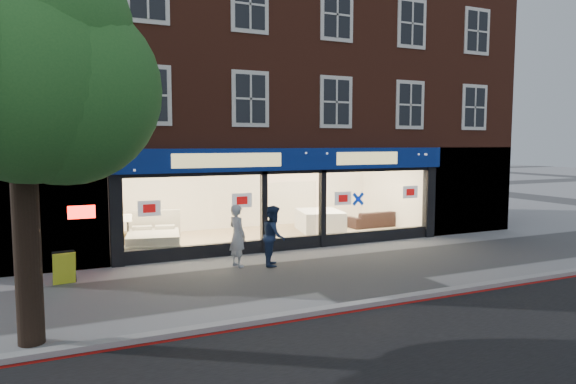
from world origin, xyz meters
TOP-DOWN VIEW (x-y plane):
  - ground at (0.00, 0.00)m, footprint 120.00×120.00m
  - kerb_line at (0.00, -3.10)m, footprint 60.00×0.10m
  - kerb_stone at (0.00, -2.90)m, footprint 60.00×0.25m
  - showroom_floor at (0.00, 5.25)m, footprint 11.00×4.50m
  - building at (-0.02, 6.93)m, footprint 19.00×8.26m
  - street_tree at (-7.57, -2.20)m, footprint 4.00×3.20m
  - display_bed at (-4.27, 4.35)m, footprint 2.04×2.33m
  - bedside_table at (-4.98, 4.80)m, footprint 0.56×0.56m
  - mattress_stack at (2.19, 5.37)m, footprint 1.95×2.26m
  - sofa at (4.60, 5.32)m, footprint 2.12×0.85m
  - a_board at (-6.90, 1.66)m, footprint 0.57×0.41m
  - pedestrian_grey at (-2.43, 1.62)m, footprint 0.57×0.73m
  - pedestrian_blue at (-1.45, 1.31)m, footprint 0.94×1.03m

SIDE VIEW (x-z plane):
  - ground at x=0.00m, z-range 0.00..0.00m
  - kerb_line at x=0.00m, z-range 0.00..0.01m
  - showroom_floor at x=0.00m, z-range 0.00..0.10m
  - kerb_stone at x=0.00m, z-range 0.00..0.12m
  - bedside_table at x=-4.98m, z-range 0.10..0.65m
  - a_board at x=-6.90m, z-range 0.00..0.81m
  - sofa at x=4.60m, z-range 0.10..0.72m
  - display_bed at x=-4.27m, z-range -0.15..1.00m
  - mattress_stack at x=2.19m, z-range 0.10..0.88m
  - pedestrian_blue at x=-1.45m, z-range 0.00..1.71m
  - pedestrian_grey at x=-2.43m, z-range 0.00..1.76m
  - street_tree at x=-7.57m, z-range 1.64..8.24m
  - building at x=-0.02m, z-range 1.52..11.82m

